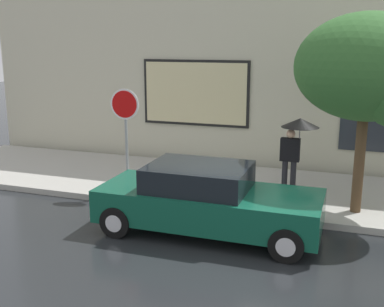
% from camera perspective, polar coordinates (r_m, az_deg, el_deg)
% --- Properties ---
extents(ground_plane, '(60.00, 60.00, 0.00)m').
position_cam_1_polar(ground_plane, '(9.72, 5.94, -10.01)').
color(ground_plane, black).
extents(sidewalk, '(20.00, 4.00, 0.15)m').
position_cam_1_polar(sidewalk, '(12.45, 9.13, -4.41)').
color(sidewalk, '#A3A099').
rests_on(sidewalk, ground).
extents(building_facade, '(20.00, 0.67, 7.00)m').
position_cam_1_polar(building_facade, '(14.34, 11.35, 11.70)').
color(building_facade, beige).
rests_on(building_facade, ground).
extents(parked_car, '(4.48, 1.85, 1.41)m').
position_cam_1_polar(parked_car, '(9.68, 1.76, -5.62)').
color(parked_car, '#0F4C38').
rests_on(parked_car, ground).
extents(pedestrian_with_umbrella, '(0.92, 0.92, 1.88)m').
position_cam_1_polar(pedestrian_with_umbrella, '(11.81, 12.42, 2.21)').
color(pedestrian_with_umbrella, black).
rests_on(pedestrian_with_umbrella, sidewalk).
extents(street_tree, '(3.00, 2.55, 4.29)m').
position_cam_1_polar(street_tree, '(10.55, 21.00, 9.14)').
color(street_tree, '#4C3823').
rests_on(street_tree, sidewalk).
extents(stop_sign, '(0.76, 0.10, 2.56)m').
position_cam_1_polar(stop_sign, '(11.82, -8.00, 4.09)').
color(stop_sign, gray).
rests_on(stop_sign, sidewalk).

